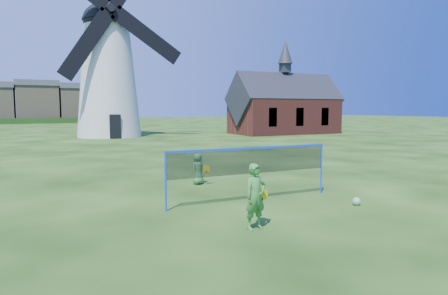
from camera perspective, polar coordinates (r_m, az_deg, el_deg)
The scene contains 7 objects.
ground at distance 11.20m, azimuth 0.19°, elevation -7.93°, with size 220.00×220.00×0.00m, color black.
windmill at distance 38.43m, azimuth -16.37°, elevation 10.59°, with size 12.59×5.78×17.45m.
chapel at distance 41.92m, azimuth 8.71°, elevation 5.68°, with size 11.30×5.48×9.55m.
badminton_net at distance 11.15m, azimuth 3.92°, elevation -2.05°, with size 5.05×0.05×1.55m.
player_girl at distance 8.69m, azimuth 4.58°, elevation -7.06°, with size 0.71×0.42×1.45m.
player_boy at distance 13.75m, azimuth -3.77°, elevation -3.08°, with size 0.67×0.52×1.09m.
play_ball at distance 11.44m, azimuth 18.57°, elevation -7.37°, with size 0.22×0.22×0.22m, color green.
Camera 1 is at (-4.76, -9.79, 2.63)m, focal length 31.71 mm.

